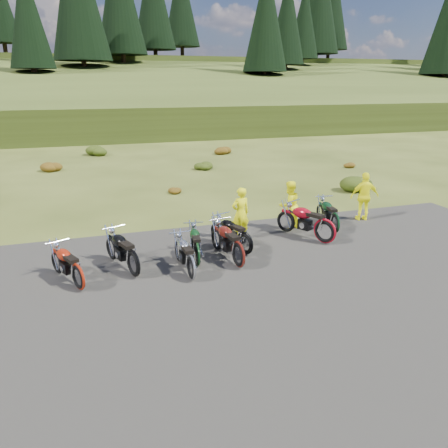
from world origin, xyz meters
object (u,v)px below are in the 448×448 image
object	(u,v)px
motorcycle_0	(134,277)
person_middle	(240,214)
motorcycle_3	(192,280)
motorcycle_7	(334,233)

from	to	relation	value
motorcycle_0	person_middle	xyz separation A→B (m)	(3.78, 1.93, 0.88)
motorcycle_3	motorcycle_7	distance (m)	6.07
motorcycle_3	person_middle	xyz separation A→B (m)	(2.33, 2.60, 0.88)
motorcycle_0	motorcycle_3	distance (m)	1.59
motorcycle_0	person_middle	world-z (taller)	person_middle
motorcycle_7	person_middle	distance (m)	3.49
person_middle	motorcycle_0	bearing A→B (deg)	18.35
person_middle	motorcycle_3	bearing A→B (deg)	39.36
motorcycle_0	person_middle	bearing A→B (deg)	-81.76
motorcycle_7	person_middle	world-z (taller)	person_middle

